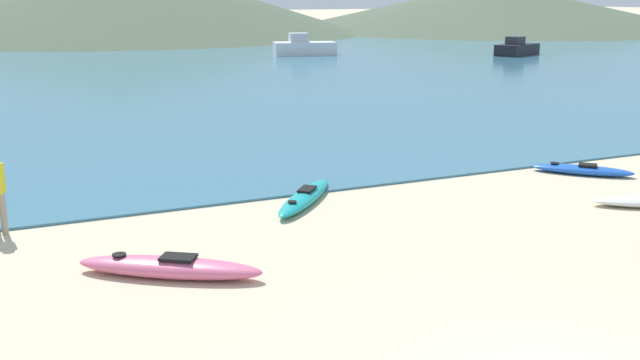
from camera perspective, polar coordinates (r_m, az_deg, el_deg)
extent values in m
cube|color=teal|center=(51.81, -18.00, 8.10)|extent=(160.00, 70.00, 0.06)
cone|color=#4C5B47|center=(107.00, 12.94, 12.81)|extent=(56.60, 56.60, 6.18)
ellipsoid|color=teal|center=(17.66, -1.16, -1.32)|extent=(2.68, 2.94, 0.27)
cube|color=black|center=(17.78, -1.00, -0.69)|extent=(0.64, 0.67, 0.05)
cylinder|color=black|center=(16.77, -2.12, -1.65)|extent=(0.20, 0.20, 0.02)
ellipsoid|color=#E5668C|center=(13.40, -11.39, -6.54)|extent=(3.17, 2.47, 0.34)
cube|color=black|center=(13.28, -10.75, -5.81)|extent=(0.72, 0.66, 0.05)
cylinder|color=black|center=(13.68, -15.06, -5.50)|extent=(0.25, 0.25, 0.02)
ellipsoid|color=blue|center=(21.66, 19.35, 0.74)|extent=(2.34, 2.38, 0.24)
cube|color=black|center=(21.63, 19.74, 1.08)|extent=(0.60, 0.60, 0.05)
cylinder|color=black|center=(21.66, 17.45, 1.25)|extent=(0.23, 0.23, 0.02)
cylinder|color=gray|center=(16.60, -22.97, -2.39)|extent=(0.13, 0.13, 0.88)
cylinder|color=yellow|center=(16.42, -23.04, 0.20)|extent=(0.09, 0.09, 0.59)
cube|color=white|center=(59.71, -1.18, 9.99)|extent=(5.15, 3.13, 1.00)
cube|color=silver|center=(59.57, -1.65, 10.80)|extent=(1.69, 1.53, 0.70)
cube|color=black|center=(61.55, 14.79, 9.59)|extent=(4.61, 3.49, 0.86)
cube|color=#333338|center=(61.12, 14.66, 10.25)|extent=(1.62, 1.56, 0.60)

